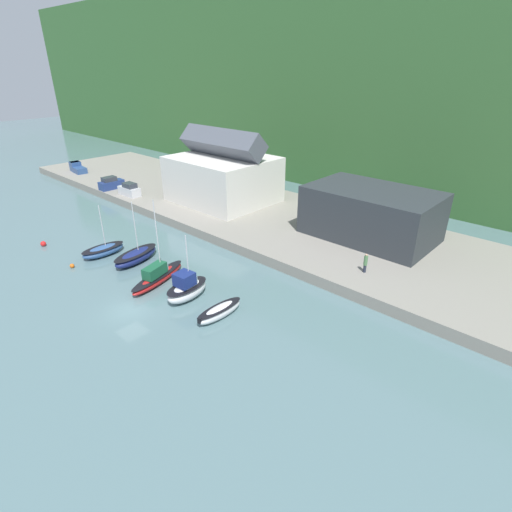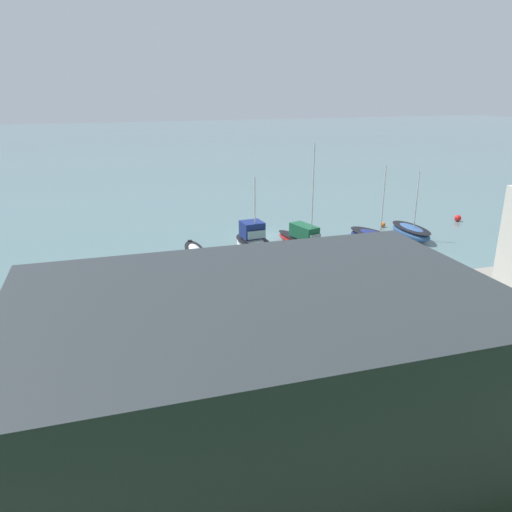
{
  "view_description": "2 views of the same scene",
  "coord_description": "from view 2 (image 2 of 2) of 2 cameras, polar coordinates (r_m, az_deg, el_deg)",
  "views": [
    {
      "loc": [
        30.56,
        -15.43,
        21.26
      ],
      "look_at": [
        4.19,
        13.35,
        2.38
      ],
      "focal_mm": 28.0,
      "sensor_mm": 36.0,
      "label": 1
    },
    {
      "loc": [
        13.59,
        42.75,
        13.51
      ],
      "look_at": [
        4.41,
        12.67,
        2.7
      ],
      "focal_mm": 35.0,
      "sensor_mm": 36.0,
      "label": 2
    }
  ],
  "objects": [
    {
      "name": "moored_boat_0",
      "position": [
        48.35,
        17.27,
        2.68
      ],
      "size": [
        2.25,
        5.36,
        6.3
      ],
      "rotation": [
        0.0,
        0.0,
        -0.01
      ],
      "color": "#33568E",
      "rests_on": "ground_plane"
    },
    {
      "name": "ground_plane",
      "position": [
        46.85,
        0.63,
        2.21
      ],
      "size": [
        320.0,
        320.0,
        0.0
      ],
      "primitive_type": "plane",
      "color": "slate"
    },
    {
      "name": "mooring_buoy_1",
      "position": [
        51.59,
        14.3,
        3.49
      ],
      "size": [
        0.51,
        0.51,
        0.51
      ],
      "color": "orange",
      "rests_on": "ground_plane"
    },
    {
      "name": "mooring_buoy_0",
      "position": [
        56.28,
        22.07,
        4.04
      ],
      "size": [
        0.68,
        0.68,
        0.68
      ],
      "color": "red",
      "rests_on": "ground_plane"
    },
    {
      "name": "moored_boat_4",
      "position": [
        40.33,
        -6.99,
        0.2
      ],
      "size": [
        1.52,
        5.11,
        1.18
      ],
      "rotation": [
        0.0,
        0.0,
        -0.01
      ],
      "color": "silver",
      "rests_on": "ground_plane"
    },
    {
      "name": "moored_boat_2",
      "position": [
        42.93,
        5.76,
        1.65
      ],
      "size": [
        3.79,
        8.12,
        9.15
      ],
      "rotation": [
        0.0,
        0.0,
        0.28
      ],
      "color": "red",
      "rests_on": "ground_plane"
    },
    {
      "name": "yacht_club_building",
      "position": [
        17.0,
        0.47,
        -13.7
      ],
      "size": [
        15.55,
        9.89,
        6.13
      ],
      "color": "#2D3338",
      "rests_on": "quay_promenade"
    },
    {
      "name": "moored_boat_1",
      "position": [
        44.55,
        13.57,
        1.8
      ],
      "size": [
        3.64,
        6.63,
        7.34
      ],
      "rotation": [
        0.0,
        0.0,
        0.22
      ],
      "color": "navy",
      "rests_on": "ground_plane"
    },
    {
      "name": "quay_promenade",
      "position": [
        24.52,
        20.61,
        -14.07
      ],
      "size": [
        122.34,
        22.18,
        1.27
      ],
      "color": "gray",
      "rests_on": "ground_plane"
    },
    {
      "name": "person_on_quay",
      "position": [
        25.41,
        -15.8,
        -7.81
      ],
      "size": [
        0.4,
        0.4,
        2.14
      ],
      "color": "#232838",
      "rests_on": "quay_promenade"
    },
    {
      "name": "moored_boat_3",
      "position": [
        41.15,
        -0.34,
        1.42
      ],
      "size": [
        2.85,
        5.1,
        6.72
      ],
      "rotation": [
        0.0,
        0.0,
        0.1
      ],
      "color": "silver",
      "rests_on": "ground_plane"
    }
  ]
}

